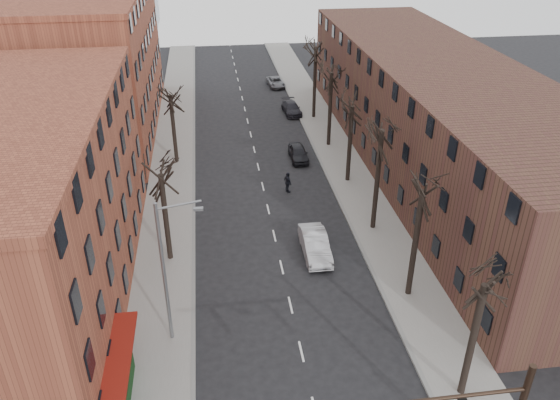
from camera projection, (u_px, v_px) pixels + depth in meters
name	position (u px, v px, depth m)	size (l,w,h in m)	color
sidewalk_left	(173.00, 158.00, 52.90)	(4.00, 90.00, 0.15)	gray
sidewalk_right	(334.00, 149.00, 54.79)	(4.00, 90.00, 0.15)	gray
building_left_near	(13.00, 216.00, 31.78)	(12.00, 26.00, 12.00)	brown
building_left_far	(91.00, 65.00, 56.35)	(12.00, 28.00, 14.00)	brown
building_right	(436.00, 116.00, 49.00)	(12.00, 50.00, 10.00)	#492D22
awning_left	(126.00, 398.00, 27.71)	(1.20, 7.00, 0.15)	maroon
tree_right_a	(460.00, 393.00, 27.99)	(5.20, 5.20, 10.00)	black
tree_right_b	(408.00, 295.00, 34.90)	(5.20, 5.20, 10.80)	black
tree_right_c	(372.00, 228.00, 41.82)	(5.20, 5.20, 11.60)	black
tree_right_d	(347.00, 181.00, 48.73)	(5.20, 5.20, 10.00)	black
tree_right_e	(328.00, 145.00, 55.64)	(5.20, 5.20, 10.80)	black
tree_right_f	(314.00, 118.00, 62.56)	(5.20, 5.20, 11.60)	black
tree_left_a	(171.00, 259.00, 38.29)	(5.20, 5.20, 9.50)	black
tree_left_b	(177.00, 162.00, 52.12)	(5.20, 5.20, 9.50)	black
streetlight	(167.00, 268.00, 29.00)	(2.45, 0.22, 9.03)	slate
silver_sedan	(315.00, 245.00, 38.43)	(1.71, 4.92, 1.62)	#BABCC2
parked_car_near	(298.00, 153.00, 52.37)	(1.63, 4.04, 1.38)	black
parked_car_mid	(292.00, 108.00, 63.45)	(1.84, 4.52, 1.31)	black
parked_car_far	(276.00, 82.00, 72.53)	(1.95, 4.24, 1.18)	slate
pedestrian_crossing	(288.00, 182.00, 46.47)	(1.10, 0.46, 1.87)	black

